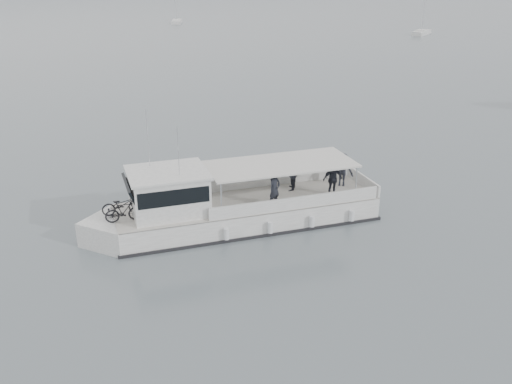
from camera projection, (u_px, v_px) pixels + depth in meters
name	position (u px, v px, depth m)	size (l,w,h in m)	color
ground	(340.00, 229.00, 28.03)	(1400.00, 1400.00, 0.00)	#505A5E
tour_boat	(222.00, 208.00, 27.92)	(14.87, 5.80, 6.19)	white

